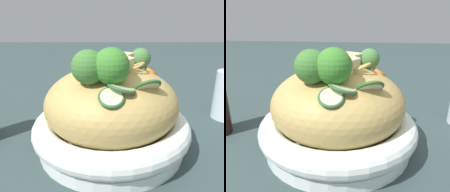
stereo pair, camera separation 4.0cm
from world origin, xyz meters
The scene contains 7 objects.
ground_plane centered at (0.00, 0.00, 0.00)m, with size 3.00×3.00×0.00m, color #314342.
serving_bowl centered at (0.00, 0.00, 0.03)m, with size 0.28×0.28×0.06m.
noodle_heap centered at (0.00, 0.00, 0.08)m, with size 0.23×0.23×0.14m.
broccoli_florets centered at (-0.04, 0.00, 0.16)m, with size 0.15×0.14×0.06m.
carrot_coins centered at (0.03, -0.01, 0.14)m, with size 0.13×0.12×0.03m.
zucchini_slices centered at (-0.05, -0.01, 0.13)m, with size 0.15×0.13×0.04m.
chicken_chunks centered at (0.00, -0.02, 0.15)m, with size 0.09×0.05×0.04m.
Camera 2 is at (-0.37, -0.04, 0.23)m, focal length 37.24 mm.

